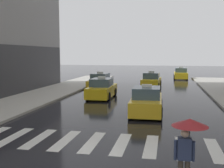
# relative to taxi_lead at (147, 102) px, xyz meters

# --- Properties ---
(crosswalk_markings) EXTENTS (11.30, 2.80, 0.01)m
(crosswalk_markings) POSITION_rel_taxi_lead_xyz_m (-1.17, -6.02, -0.72)
(crosswalk_markings) COLOR silver
(crosswalk_markings) RESTS_ON ground
(taxi_lead) EXTENTS (2.00, 4.58, 1.80)m
(taxi_lead) POSITION_rel_taxi_lead_xyz_m (0.00, 0.00, 0.00)
(taxi_lead) COLOR gold
(taxi_lead) RESTS_ON ground
(taxi_second) EXTENTS (1.96, 4.55, 1.80)m
(taxi_second) POSITION_rel_taxi_lead_xyz_m (-4.10, 5.35, 0.00)
(taxi_second) COLOR yellow
(taxi_second) RESTS_ON ground
(taxi_third) EXTENTS (2.02, 4.58, 1.80)m
(taxi_third) POSITION_rel_taxi_lead_xyz_m (-5.64, 11.11, 0.00)
(taxi_third) COLOR gold
(taxi_third) RESTS_ON ground
(taxi_fourth) EXTENTS (2.10, 4.62, 1.80)m
(taxi_fourth) POSITION_rel_taxi_lead_xyz_m (-0.45, 13.34, 0.00)
(taxi_fourth) COLOR yellow
(taxi_fourth) RESTS_ON ground
(taxi_fifth) EXTENTS (1.94, 4.54, 1.80)m
(taxi_fifth) POSITION_rel_taxi_lead_xyz_m (3.17, 24.52, 0.00)
(taxi_fifth) COLOR yellow
(taxi_fifth) RESTS_ON ground
(pedestrian_with_umbrella) EXTENTS (0.96, 0.96, 1.94)m
(pedestrian_with_umbrella) POSITION_rel_taxi_lead_xyz_m (1.76, -9.37, 0.79)
(pedestrian_with_umbrella) COLOR #473D33
(pedestrian_with_umbrella) RESTS_ON ground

